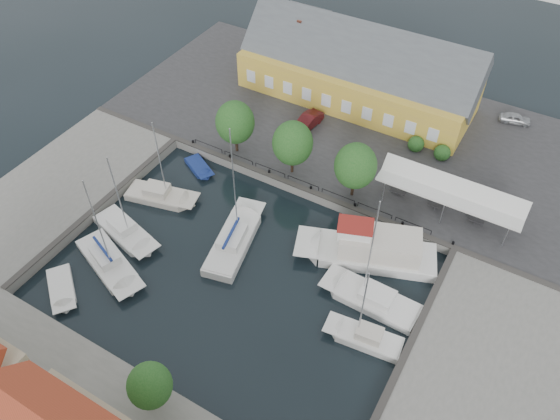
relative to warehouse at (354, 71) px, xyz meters
name	(u,v)px	position (x,y,z in m)	size (l,w,h in m)	color
ground	(248,261)	(2.60, -28.36, -4.43)	(140.00, 140.00, 0.00)	black
north_quay	(352,127)	(2.60, -5.36, -3.93)	(56.00, 26.00, 1.00)	#2D2D30
west_quay	(60,189)	(-19.40, -30.36, -3.93)	(12.00, 24.00, 1.00)	slate
east_quay	(476,387)	(24.60, -30.36, -3.93)	(12.00, 24.00, 1.00)	slate
quay_edge_fittings	(274,221)	(2.62, -23.61, -3.37)	(56.00, 24.72, 0.40)	#383533
warehouse	(354,71)	(0.00, 0.00, 0.00)	(28.56, 14.00, 9.55)	gold
tent_canopy	(451,192)	(16.60, -13.86, -0.74)	(14.00, 4.00, 2.83)	silver
quay_trees	(293,143)	(0.60, -16.36, 0.45)	(18.20, 4.20, 6.30)	black
car_silver	(515,118)	(18.96, 4.34, -2.82)	(1.45, 3.60, 1.23)	#A5A8AC
car_red	(307,122)	(-1.69, -8.69, -2.65)	(1.65, 4.72, 1.55)	#511215
center_sailboat	(234,241)	(0.35, -27.17, -4.07)	(5.02, 10.32, 13.58)	white
trawler	(371,251)	(12.32, -22.25, -3.41)	(13.57, 8.10, 5.00)	white
east_boat_a	(372,300)	(14.43, -26.76, -4.17)	(9.03, 3.26, 12.50)	white
east_boat_b	(365,339)	(15.46, -30.59, -4.17)	(6.75, 2.83, 9.23)	white
west_boat_b	(161,197)	(-9.67, -25.86, -4.17)	(7.92, 4.27, 10.50)	beige
west_boat_c	(125,233)	(-9.48, -31.52, -4.17)	(8.32, 4.47, 10.90)	white
west_boat_d	(109,264)	(-8.15, -35.25, -4.16)	(9.28, 5.72, 11.97)	white
launch_sw	(62,290)	(-9.88, -39.49, -4.34)	(5.44, 4.80, 0.98)	white
launch_nw	(199,168)	(-9.00, -20.07, -4.34)	(4.52, 3.49, 0.88)	navy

